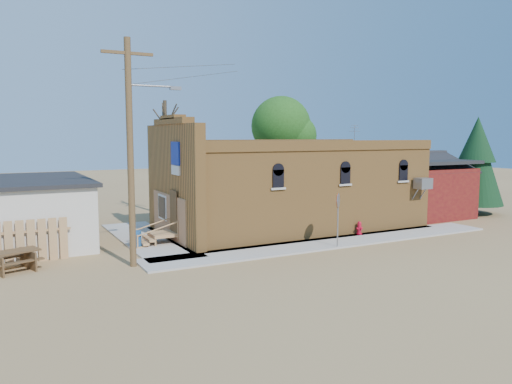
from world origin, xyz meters
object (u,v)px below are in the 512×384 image
picnic_table (12,258)px  brick_bar (287,187)px  utility_pole (132,148)px  fire_hydrant (359,228)px  trash_barrel (136,239)px  stop_sign (338,206)px

picnic_table → brick_bar: bearing=-7.0°
brick_bar → picnic_table: bearing=-168.5°
brick_bar → utility_pole: 10.96m
utility_pole → brick_bar: bearing=23.7°
fire_hydrant → utility_pole: bearing=-178.5°
fire_hydrant → trash_barrel: trash_barrel is taller
trash_barrel → stop_sign: bearing=-27.0°
utility_pole → picnic_table: size_ratio=3.92×
fire_hydrant → trash_barrel: (-11.15, 2.51, 0.04)m
utility_pole → picnic_table: bearing=162.1°
brick_bar → picnic_table: 14.58m
brick_bar → trash_barrel: bearing=-172.2°
picnic_table → stop_sign: bearing=-29.3°
trash_barrel → brick_bar: bearing=7.8°
brick_bar → picnic_table: size_ratio=7.15×
fire_hydrant → picnic_table: picnic_table is taller
fire_hydrant → trash_barrel: 11.42m
utility_pole → fire_hydrant: bearing=2.7°
fire_hydrant → stop_sign: bearing=-148.7°
fire_hydrant → stop_sign: size_ratio=0.28×
utility_pole → fire_hydrant: (11.99, 0.57, -4.35)m
fire_hydrant → trash_barrel: bearing=166.1°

